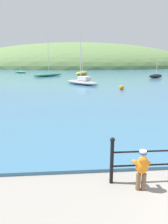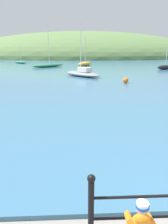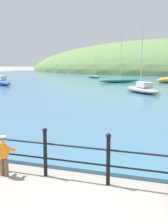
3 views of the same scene
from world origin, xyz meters
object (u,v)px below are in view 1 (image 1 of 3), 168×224
boat_green_fishing (20,72)px  mooring_buoy (122,87)px  boat_far_left (82,82)px  boat_nearest_quay (82,73)px  boat_red_dinghy (156,76)px  child_in_coat (142,167)px  boat_white_sailboat (48,75)px

boat_green_fishing → mooring_buoy: (13.66, -22.82, 0.01)m
boat_far_left → boat_green_fishing: (-10.34, 18.47, -0.10)m
boat_nearest_quay → mooring_buoy: (2.49, -16.44, -0.12)m
boat_red_dinghy → child_in_coat: bearing=-113.0°
boat_nearest_quay → boat_white_sailboat: boat_white_sailboat is taller
boat_far_left → child_in_coat: bearing=-90.1°
boat_red_dinghy → boat_green_fishing: 24.47m
boat_far_left → boat_white_sailboat: boat_white_sailboat is taller
boat_far_left → boat_green_fishing: size_ratio=1.89×
boat_nearest_quay → boat_green_fishing: (-11.17, 6.37, -0.13)m
boat_nearest_quay → boat_green_fishing: 12.86m
boat_red_dinghy → mooring_buoy: bearing=-125.3°
boat_red_dinghy → mooring_buoy: 13.27m
child_in_coat → boat_white_sailboat: bearing=98.6°
boat_red_dinghy → boat_green_fishing: size_ratio=0.89×
child_in_coat → boat_far_left: bearing=89.9°
child_in_coat → mooring_buoy: size_ratio=2.30×
boat_far_left → boat_green_fishing: boat_far_left is taller
boat_green_fishing → mooring_buoy: bearing=-59.1°
mooring_buoy → boat_red_dinghy: bearing=54.7°
boat_far_left → mooring_buoy: 5.47m
boat_white_sailboat → boat_far_left: bearing=-66.4°
boat_nearest_quay → boat_green_fishing: bearing=150.3°
boat_green_fishing → child_in_coat: bearing=-74.9°
boat_nearest_quay → boat_red_dinghy: boat_nearest_quay is taller
boat_white_sailboat → boat_green_fishing: 9.79m
boat_nearest_quay → boat_far_left: (-0.83, -12.10, -0.03)m
child_in_coat → mooring_buoy: 15.57m
child_in_coat → boat_green_fishing: size_ratio=0.35×
boat_white_sailboat → boat_green_fishing: boat_white_sailboat is taller
boat_red_dinghy → mooring_buoy: boat_red_dinghy is taller
child_in_coat → boat_green_fishing: 39.39m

